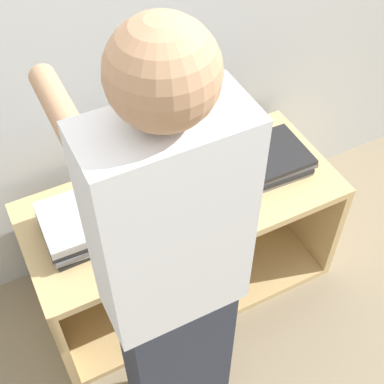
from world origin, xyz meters
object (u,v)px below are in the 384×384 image
at_px(person, 172,287).
at_px(laptop_stack_left, 91,221).
at_px(laptop_open, 176,179).
at_px(laptop_stack_right, 264,161).

bearing_deg(person, laptop_stack_left, 99.87).
relative_size(laptop_open, laptop_stack_left, 0.96).
bearing_deg(laptop_stack_left, laptop_stack_right, -0.25).
bearing_deg(laptop_stack_left, laptop_open, 8.53).
bearing_deg(laptop_stack_right, laptop_stack_left, 179.75).
distance_m(laptop_open, person, 0.71).
relative_size(laptop_stack_left, person, 0.21).
height_order(laptop_stack_right, person, person).
relative_size(laptop_open, laptop_stack_right, 0.93).
bearing_deg(person, laptop_open, 63.85).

